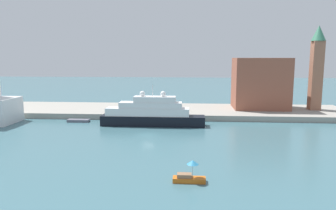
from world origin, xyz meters
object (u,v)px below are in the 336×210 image
Objects in this scene: harbor_building at (260,83)px; person_figure at (133,108)px; small_motorboat at (189,175)px; parked_car at (114,110)px; bell_tower at (317,64)px; mooring_bollard at (157,112)px; large_yacht at (151,114)px; work_barge at (79,121)px.

person_figure is at bearing -168.91° from harbor_building.
small_motorboat reaches higher than parked_car.
bell_tower is 48.18m from mooring_bollard.
person_figure is at bearing 34.05° from parked_car.
harbor_building is 10.07× the size of person_figure.
large_yacht is 34.09× the size of mooring_bollard.
parked_car is 2.79× the size of person_figure.
person_figure is at bearing 118.92° from large_yacht.
person_figure is (12.69, 9.72, 1.93)m from work_barge.
parked_car is 5.90m from person_figure.
harbor_building is 16.52m from bell_tower.
work_barge is (-29.40, 38.47, -0.62)m from small_motorboat.
work_barge is 53.69m from harbor_building.
harbor_building reaches higher than small_motorboat.
person_figure is at bearing 148.20° from mooring_bollard.
small_motorboat is at bearing -78.21° from mooring_bollard.
bell_tower is at bearing -6.00° from harbor_building.
large_yacht is 14.45m from person_figure.
bell_tower is (65.57, 15.44, 14.44)m from work_barge.
person_figure reaches higher than small_motorboat.
harbor_building is 3.61× the size of parked_car.
harbor_building is 32.96m from mooring_bollard.
mooring_bollard is (-9.07, 43.46, 0.96)m from small_motorboat.
work_barge is 68.89m from bell_tower.
person_figure reaches higher than parked_car.
small_motorboat reaches higher than mooring_bollard.
harbor_building reaches higher than parked_car.
work_barge is (-19.67, 2.91, -2.59)m from large_yacht.
mooring_bollard reaches higher than work_barge.
harbor_building is at bearing 22.05° from mooring_bollard.
bell_tower is 59.81m from parked_car.
bell_tower reaches higher than mooring_bollard.
mooring_bollard is at bearing -31.80° from person_figure.
large_yacht is 36.95m from harbor_building.
large_yacht is 1.06× the size of bell_tower.
small_motorboat is at bearing -74.70° from large_yacht.
bell_tower is at bearing 56.14° from small_motorboat.
large_yacht is at bearing -146.76° from harbor_building.
large_yacht is 15.11m from parked_car.
bell_tower is 15.43× the size of person_figure.
work_barge is at bearing -166.21° from mooring_bollard.
large_yacht reaches higher than person_figure.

